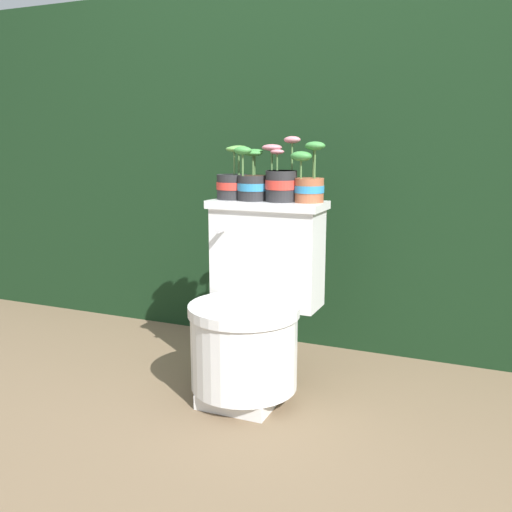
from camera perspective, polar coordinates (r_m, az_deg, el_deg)
The scene contains 7 objects.
ground_plane at distance 2.12m, azimuth 0.95°, elevation -14.56°, with size 12.00×12.00×0.00m, color brown.
hedge_backdrop at distance 3.02m, azimuth 9.53°, elevation 8.93°, with size 4.12×1.03×1.61m.
toilet at distance 2.11m, azimuth -0.31°, elevation -5.65°, with size 0.44×0.51×0.71m.
potted_plant_left at distance 2.21m, azimuth -2.35°, elevation 7.30°, with size 0.13×0.12×0.20m.
potted_plant_midleft at distance 2.16m, azimuth -0.35°, elevation 7.33°, with size 0.12×0.13×0.20m.
potted_plant_middle at distance 2.13m, azimuth 2.52°, elevation 7.48°, with size 0.14×0.12×0.24m.
potted_plant_midright at distance 2.10m, azimuth 5.33°, elevation 7.44°, with size 0.12×0.11×0.22m.
Camera 1 is at (0.72, -1.76, 0.93)m, focal length 40.00 mm.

